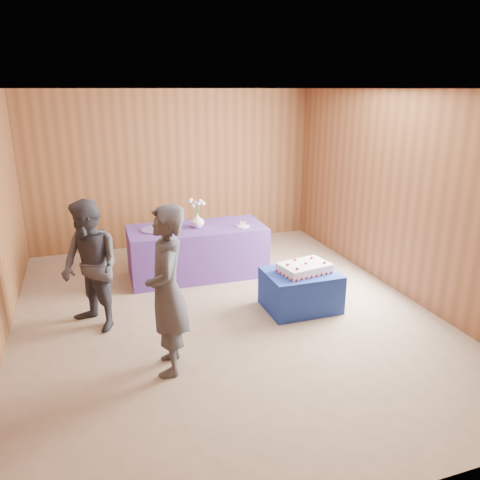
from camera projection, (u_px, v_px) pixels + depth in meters
name	position (u px, v px, depth m)	size (l,w,h in m)	color
ground	(224.00, 314.00, 5.87)	(6.00, 6.00, 0.00)	gray
room_shell	(223.00, 171.00, 5.31)	(5.04, 6.04, 2.72)	brown
cake_table	(301.00, 290.00, 5.96)	(0.90, 0.70, 0.50)	#1B3798
serving_table	(197.00, 251.00, 7.01)	(2.00, 0.90, 0.75)	#463085
sheet_cake	(304.00, 268.00, 5.86)	(0.70, 0.54, 0.15)	white
vase	(197.00, 220.00, 6.86)	(0.20, 0.20, 0.21)	silver
flower_spray	(197.00, 203.00, 6.77)	(0.25, 0.25, 0.19)	#2D6528
platter	(155.00, 230.00, 6.73)	(0.40, 0.40, 0.02)	#5B4890
plate	(243.00, 226.00, 6.91)	(0.19, 0.19, 0.01)	silver
cake_slice	(243.00, 224.00, 6.90)	(0.09, 0.09, 0.09)	white
knife	(249.00, 229.00, 6.81)	(0.26, 0.02, 0.00)	silver
guest_left	(167.00, 291.00, 4.48)	(0.62, 0.41, 1.70)	#34353D
guest_right	(91.00, 267.00, 5.31)	(0.75, 0.58, 1.54)	#302F39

